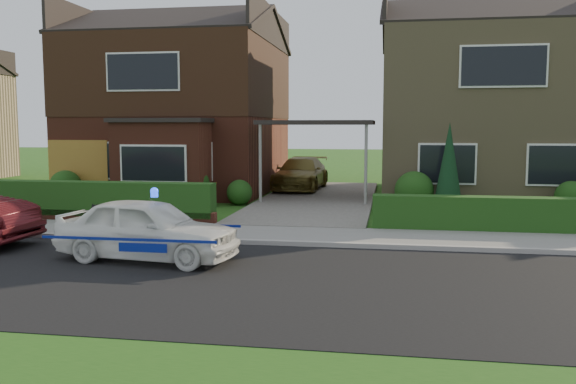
# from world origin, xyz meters

# --- Properties ---
(ground) EXTENTS (120.00, 120.00, 0.00)m
(ground) POSITION_xyz_m (0.00, 0.00, 0.00)
(ground) COLOR #1F4E15
(ground) RESTS_ON ground
(road) EXTENTS (60.00, 6.00, 0.02)m
(road) POSITION_xyz_m (0.00, 0.00, 0.00)
(road) COLOR black
(road) RESTS_ON ground
(kerb) EXTENTS (60.00, 0.16, 0.12)m
(kerb) POSITION_xyz_m (0.00, 3.05, 0.06)
(kerb) COLOR #9E9993
(kerb) RESTS_ON ground
(sidewalk) EXTENTS (60.00, 2.00, 0.10)m
(sidewalk) POSITION_xyz_m (0.00, 4.10, 0.05)
(sidewalk) COLOR slate
(sidewalk) RESTS_ON ground
(driveway) EXTENTS (3.80, 12.00, 0.12)m
(driveway) POSITION_xyz_m (0.00, 11.00, 0.06)
(driveway) COLOR #666059
(driveway) RESTS_ON ground
(house_left) EXTENTS (7.50, 9.53, 7.25)m
(house_left) POSITION_xyz_m (-5.78, 13.90, 3.81)
(house_left) COLOR brown
(house_left) RESTS_ON ground
(house_right) EXTENTS (7.50, 8.06, 7.25)m
(house_right) POSITION_xyz_m (5.80, 13.99, 3.66)
(house_right) COLOR #92805A
(house_right) RESTS_ON ground
(carport_link) EXTENTS (3.80, 3.00, 2.77)m
(carport_link) POSITION_xyz_m (0.00, 10.95, 2.66)
(carport_link) COLOR black
(carport_link) RESTS_ON ground
(garage_door) EXTENTS (2.20, 0.10, 2.10)m
(garage_door) POSITION_xyz_m (-8.25, 9.96, 1.05)
(garage_door) COLOR brown
(garage_door) RESTS_ON ground
(dwarf_wall) EXTENTS (7.70, 0.25, 0.36)m
(dwarf_wall) POSITION_xyz_m (-5.80, 5.30, 0.18)
(dwarf_wall) COLOR brown
(dwarf_wall) RESTS_ON ground
(hedge_left) EXTENTS (7.50, 0.55, 0.90)m
(hedge_left) POSITION_xyz_m (-5.80, 5.45, 0.00)
(hedge_left) COLOR #153210
(hedge_left) RESTS_ON ground
(hedge_right) EXTENTS (7.50, 0.55, 0.80)m
(hedge_right) POSITION_xyz_m (5.80, 5.35, 0.00)
(hedge_right) COLOR #153210
(hedge_right) RESTS_ON ground
(shrub_left_far) EXTENTS (1.08, 1.08, 1.08)m
(shrub_left_far) POSITION_xyz_m (-8.50, 9.50, 0.54)
(shrub_left_far) COLOR #153210
(shrub_left_far) RESTS_ON ground
(shrub_left_mid) EXTENTS (1.32, 1.32, 1.32)m
(shrub_left_mid) POSITION_xyz_m (-4.00, 9.30, 0.66)
(shrub_left_mid) COLOR #153210
(shrub_left_mid) RESTS_ON ground
(shrub_left_near) EXTENTS (0.84, 0.84, 0.84)m
(shrub_left_near) POSITION_xyz_m (-2.40, 9.60, 0.42)
(shrub_left_near) COLOR #153210
(shrub_left_near) RESTS_ON ground
(shrub_right_near) EXTENTS (1.20, 1.20, 1.20)m
(shrub_right_near) POSITION_xyz_m (3.20, 9.40, 0.60)
(shrub_right_near) COLOR #153210
(shrub_right_near) RESTS_ON ground
(shrub_right_mid) EXTENTS (0.96, 0.96, 0.96)m
(shrub_right_mid) POSITION_xyz_m (7.80, 9.50, 0.48)
(shrub_right_mid) COLOR #153210
(shrub_right_mid) RESTS_ON ground
(conifer_a) EXTENTS (0.90, 0.90, 2.60)m
(conifer_a) POSITION_xyz_m (4.20, 9.20, 1.30)
(conifer_a) COLOR black
(conifer_a) RESTS_ON ground
(police_car) EXTENTS (3.25, 3.69, 1.37)m
(police_car) POSITION_xyz_m (-2.10, 1.20, 0.60)
(police_car) COLOR white
(police_car) RESTS_ON ground
(driveway_car) EXTENTS (1.92, 4.31, 1.23)m
(driveway_car) POSITION_xyz_m (-1.00, 13.90, 0.73)
(driveway_car) COLOR brown
(driveway_car) RESTS_ON driveway
(potted_plant_b) EXTENTS (0.55, 0.53, 0.78)m
(potted_plant_b) POSITION_xyz_m (-3.18, 9.00, 0.39)
(potted_plant_b) COLOR gray
(potted_plant_b) RESTS_ON ground
(potted_plant_c) EXTENTS (0.43, 0.43, 0.67)m
(potted_plant_c) POSITION_xyz_m (-6.93, 7.56, 0.34)
(potted_plant_c) COLOR gray
(potted_plant_c) RESTS_ON ground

